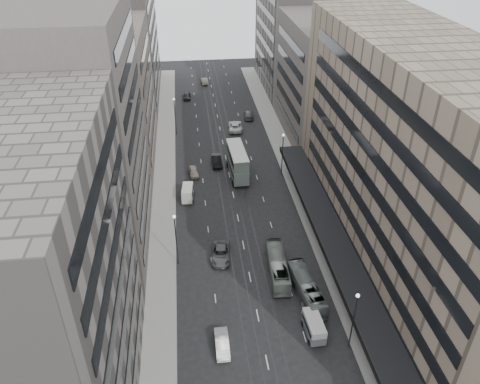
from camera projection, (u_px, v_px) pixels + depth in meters
name	position (u px, v px, depth m)	size (l,w,h in m)	color
ground	(259.00, 321.00, 57.20)	(220.00, 220.00, 0.00)	black
sidewalk_right	(291.00, 167.00, 89.86)	(4.00, 125.00, 0.15)	gray
sidewalk_left	(165.00, 174.00, 87.43)	(4.00, 125.00, 0.15)	gray
department_store	(422.00, 173.00, 58.12)	(19.20, 60.00, 30.00)	gray
building_right_mid	(324.00, 80.00, 96.64)	(15.00, 28.00, 24.00)	#4F4945
building_right_far	(293.00, 34.00, 120.77)	(15.00, 32.00, 28.00)	slate
building_left_a	(31.00, 294.00, 40.29)	(15.00, 28.00, 30.00)	slate
building_left_b	(79.00, 138.00, 61.90)	(15.00, 26.00, 34.00)	#4F4945
building_left_c	(108.00, 97.00, 86.97)	(15.00, 28.00, 25.00)	#685A51
building_left_d	(123.00, 43.00, 113.88)	(15.00, 38.00, 28.00)	slate
lamp_right_near	(354.00, 315.00, 51.21)	(0.44, 0.44, 8.32)	#262628
lamp_right_far	(283.00, 150.00, 84.79)	(0.44, 0.44, 8.32)	#262628
lamp_left_near	(176.00, 234.00, 63.51)	(0.44, 0.44, 8.32)	#262628
lamp_left_far	(175.00, 112.00, 99.62)	(0.44, 0.44, 8.32)	#262628
bus_near	(306.00, 288.00, 60.15)	(2.29, 9.79, 2.73)	gray
bus_far	(277.00, 266.00, 63.73)	(2.32, 9.90, 2.76)	gray
double_decker	(237.00, 162.00, 85.74)	(3.40, 9.93, 5.37)	slate
vw_microbus	(314.00, 326.00, 54.89)	(2.15, 4.41, 2.34)	slate
panel_van	(188.00, 193.00, 79.58)	(2.25, 4.08, 2.47)	beige
sedan_1	(222.00, 344.00, 53.44)	(1.55, 4.46, 1.47)	white
sedan_2	(221.00, 254.00, 66.86)	(2.59, 5.62, 1.56)	#545456
sedan_4	(194.00, 172.00, 86.96)	(1.66, 4.13, 1.41)	#AEA290
sedan_5	(217.00, 161.00, 90.42)	(1.77, 5.07, 1.67)	black
sedan_6	(235.00, 126.00, 103.94)	(2.85, 6.19, 1.72)	white
sedan_7	(248.00, 115.00, 109.71)	(2.13, 5.23, 1.52)	#545456
sedan_8	(187.00, 96.00, 120.17)	(1.77, 4.41, 1.50)	#2A292C
sedan_9	(204.00, 81.00, 130.00)	(1.61, 4.62, 1.52)	#A49B88
pedestrian	(391.00, 367.00, 50.29)	(0.72, 0.47, 1.98)	black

